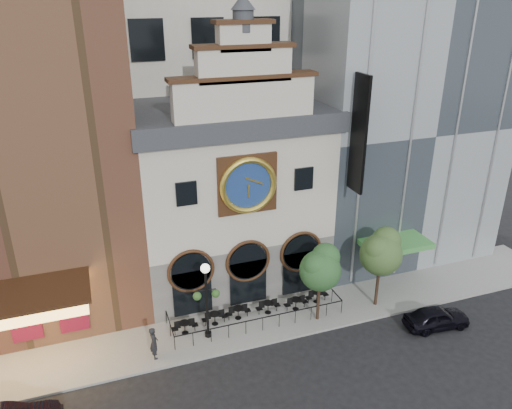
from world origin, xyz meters
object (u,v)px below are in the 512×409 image
Objects in this scene: bistro_4 at (296,303)px; bistro_2 at (238,312)px; car_right at (437,318)px; tree_right at (381,251)px; bistro_1 at (215,318)px; tree_left at (321,267)px; bistro_3 at (268,307)px; bistro_0 at (185,327)px; bistro_5 at (317,296)px; lamppost at (206,293)px; pedestrian at (154,343)px.

bistro_2 is at bearing 175.21° from bistro_4.
tree_right is at bearing 40.63° from car_right.
bistro_2 is 3.77m from bistro_4.
bistro_2 is at bearing 3.32° from bistro_1.
car_right is 7.79m from tree_left.
bistro_3 is 0.30× the size of tree_right.
bistro_0 is 1.00× the size of bistro_5.
lamppost is at bearing -172.86° from bistro_4.
bistro_2 is 5.76m from pedestrian.
bistro_1 is 1.00× the size of bistro_5.
car_right reaches higher than bistro_0.
lamppost reaches higher than bistro_0.
lamppost is (-7.57, -1.04, 2.55)m from bistro_5.
bistro_4 is 3.57m from tree_left.
bistro_5 is 5.13m from tree_right.
bistro_5 is (8.80, 0.32, 0.00)m from bistro_0.
bistro_4 is at bearing 0.19° from bistro_0.
tree_left is at bearing -0.72° from lamppost.
bistro_1 is 1.52m from bistro_2.
car_right is at bearing -26.45° from bistro_3.
bistro_2 is at bearing 179.75° from bistro_5.
car_right reaches higher than bistro_5.
bistro_3 is (3.47, 0.01, 0.00)m from bistro_1.
car_right is 16.82m from pedestrian.
tree_left reaches higher than pedestrian.
bistro_1 and bistro_3 have the same top height.
tree_right is (5.15, -1.18, 3.42)m from bistro_4.
bistro_5 is (3.43, 0.05, 0.00)m from bistro_3.
bistro_3 is at bearing 150.09° from tree_left.
car_right reaches higher than bistro_3.
bistro_2 and bistro_3 have the same top height.
pedestrian is 0.40× the size of lamppost.
bistro_4 is 0.40× the size of car_right.
bistro_3 is 7.88m from tree_right.
lamppost reaches higher than bistro_1.
tree_left is (6.19, -1.55, 3.19)m from bistro_1.
car_right reaches higher than bistro_1.
bistro_1 is 3.47m from bistro_3.
bistro_1 is 0.30× the size of tree_right.
car_right is at bearing -38.74° from bistro_5.
tree_right reaches higher than lamppost.
bistro_5 is 10.97m from pedestrian.
bistro_1 and bistro_4 have the same top height.
bistro_3 is at bearing -179.13° from bistro_5.
bistro_2 and bistro_4 have the same top height.
bistro_1 is 1.00× the size of bistro_3.
tree_right is (14.34, 0.36, 2.91)m from pedestrian.
bistro_0 is at bearing -179.81° from bistro_4.
bistro_0 is 12.85m from tree_right.
bistro_5 is at bearing 11.93° from lamppost.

